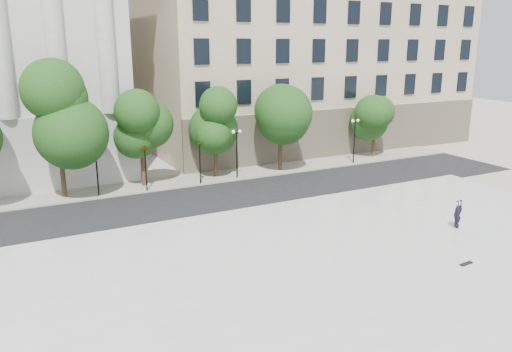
% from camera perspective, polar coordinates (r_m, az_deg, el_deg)
% --- Properties ---
extents(ground, '(160.00, 160.00, 0.00)m').
position_cam_1_polar(ground, '(22.41, 9.62, -15.78)').
color(ground, '#B4B1AA').
rests_on(ground, ground).
extents(plaza, '(44.00, 22.00, 0.45)m').
position_cam_1_polar(plaza, '(24.44, 5.37, -12.25)').
color(plaza, silver).
rests_on(plaza, ground).
extents(street, '(60.00, 8.00, 0.02)m').
position_cam_1_polar(street, '(37.08, -7.13, -3.04)').
color(street, black).
rests_on(street, ground).
extents(far_sidewalk, '(60.00, 4.00, 0.12)m').
position_cam_1_polar(far_sidewalk, '(42.53, -9.92, -0.74)').
color(far_sidewalk, '#9E9C91').
rests_on(far_sidewalk, ground).
extents(building_east, '(36.00, 26.15, 23.00)m').
position_cam_1_polar(building_east, '(62.84, 3.47, 14.66)').
color(building_east, beige).
rests_on(building_east, ground).
extents(traffic_light_west, '(0.79, 1.83, 4.22)m').
position_cam_1_polar(traffic_light_west, '(39.49, -12.62, 3.38)').
color(traffic_light_west, black).
rests_on(traffic_light_west, ground).
extents(traffic_light_east, '(0.89, 1.56, 4.12)m').
position_cam_1_polar(traffic_light_east, '(40.84, -6.49, 3.86)').
color(traffic_light_east, black).
rests_on(traffic_light_east, ground).
extents(person_lying, '(0.75, 1.79, 0.48)m').
position_cam_1_polar(person_lying, '(32.98, 21.95, -5.11)').
color(person_lying, black).
rests_on(person_lying, plaza).
extents(skateboard, '(0.82, 0.27, 0.08)m').
position_cam_1_polar(skateboard, '(27.97, 22.90, -9.20)').
color(skateboard, black).
rests_on(skateboard, plaza).
extents(street_trees, '(40.23, 4.67, 8.19)m').
position_cam_1_polar(street_trees, '(41.61, -8.05, 6.13)').
color(street_trees, '#382619').
rests_on(street_trees, ground).
extents(lamp_posts, '(36.23, 0.28, 4.37)m').
position_cam_1_polar(lamp_posts, '(40.61, -9.20, 2.79)').
color(lamp_posts, black).
rests_on(lamp_posts, ground).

